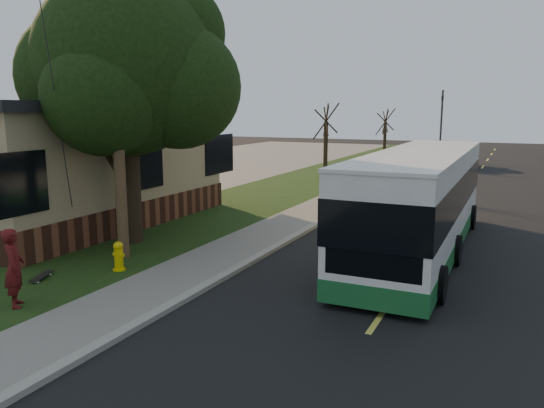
# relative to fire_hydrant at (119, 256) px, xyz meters

# --- Properties ---
(ground) EXTENTS (120.00, 120.00, 0.00)m
(ground) POSITION_rel_fire_hydrant_xyz_m (2.60, 0.00, -0.43)
(ground) COLOR black
(ground) RESTS_ON ground
(road) EXTENTS (8.00, 80.00, 0.01)m
(road) POSITION_rel_fire_hydrant_xyz_m (6.60, 10.00, -0.43)
(road) COLOR black
(road) RESTS_ON ground
(curb) EXTENTS (0.25, 80.00, 0.12)m
(curb) POSITION_rel_fire_hydrant_xyz_m (2.60, 10.00, -0.37)
(curb) COLOR gray
(curb) RESTS_ON ground
(sidewalk) EXTENTS (2.00, 80.00, 0.08)m
(sidewalk) POSITION_rel_fire_hydrant_xyz_m (1.60, 10.00, -0.39)
(sidewalk) COLOR slate
(sidewalk) RESTS_ON ground
(grass_verge) EXTENTS (5.00, 80.00, 0.07)m
(grass_verge) POSITION_rel_fire_hydrant_xyz_m (-1.90, 10.00, -0.40)
(grass_verge) COLOR black
(grass_verge) RESTS_ON ground
(building_lot) EXTENTS (15.00, 80.00, 0.04)m
(building_lot) POSITION_rel_fire_hydrant_xyz_m (-11.90, 10.00, -0.41)
(building_lot) COLOR slate
(building_lot) RESTS_ON ground
(fire_hydrant) EXTENTS (0.32, 0.32, 0.74)m
(fire_hydrant) POSITION_rel_fire_hydrant_xyz_m (0.00, 0.00, 0.00)
(fire_hydrant) COLOR #DCBE0B
(fire_hydrant) RESTS_ON grass_verge
(utility_pole) EXTENTS (2.86, 3.21, 9.07)m
(utility_pole) POSITION_rel_fire_hydrant_xyz_m (-0.71, 0.99, 4.20)
(utility_pole) COLOR #473321
(utility_pole) RESTS_ON ground
(leafy_tree) EXTENTS (6.30, 6.00, 7.80)m
(leafy_tree) POSITION_rel_fire_hydrant_xyz_m (-1.57, 2.65, 4.73)
(leafy_tree) COLOR black
(leafy_tree) RESTS_ON grass_verge
(bare_tree_near) EXTENTS (1.38, 1.21, 4.31)m
(bare_tree_near) POSITION_rel_fire_hydrant_xyz_m (-0.90, 18.00, 1.72)
(bare_tree_near) COLOR black
(bare_tree_near) RESTS_ON grass_verge
(bare_tree_far) EXTENTS (1.38, 1.21, 4.03)m
(bare_tree_far) POSITION_rel_fire_hydrant_xyz_m (-0.40, 30.00, 1.57)
(bare_tree_far) COLOR black
(bare_tree_far) RESTS_ON grass_verge
(traffic_signal) EXTENTS (0.18, 0.22, 5.50)m
(traffic_signal) POSITION_rel_fire_hydrant_xyz_m (3.10, 34.00, 2.73)
(traffic_signal) COLOR #2D2D30
(traffic_signal) RESTS_ON ground
(transit_bus) EXTENTS (2.46, 10.65, 2.89)m
(transit_bus) POSITION_rel_fire_hydrant_xyz_m (6.43, 5.10, 1.11)
(transit_bus) COLOR silver
(transit_bus) RESTS_ON ground
(skateboarder) EXTENTS (0.70, 0.69, 1.62)m
(skateboarder) POSITION_rel_fire_hydrant_xyz_m (-0.23, -2.80, 0.45)
(skateboarder) COLOR #511011
(skateboarder) RESTS_ON grass_verge
(skateboard_main) EXTENTS (0.50, 0.87, 0.08)m
(skateboard_main) POSITION_rel_fire_hydrant_xyz_m (-1.21, -1.32, -0.30)
(skateboard_main) COLOR black
(skateboard_main) RESTS_ON grass_verge
(dumpster) EXTENTS (1.66, 1.51, 1.20)m
(dumpster) POSITION_rel_fire_hydrant_xyz_m (-5.34, 9.57, 0.21)
(dumpster) COLOR #133220
(dumpster) RESTS_ON building_lot
(distant_car) EXTENTS (1.99, 4.82, 1.64)m
(distant_car) POSITION_rel_fire_hydrant_xyz_m (5.13, 28.89, 0.38)
(distant_car) COLOR black
(distant_car) RESTS_ON ground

